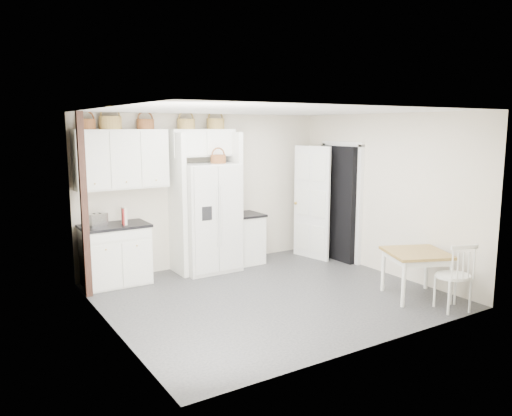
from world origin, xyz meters
TOP-DOWN VIEW (x-y plane):
  - floor at (0.00, 0.00)m, footprint 4.50×4.50m
  - ceiling at (0.00, 0.00)m, footprint 4.50×4.50m
  - wall_back at (0.00, 2.00)m, footprint 4.50×0.00m
  - wall_left at (-2.25, 0.00)m, footprint 0.00×4.00m
  - wall_right at (2.25, 0.00)m, footprint 0.00×4.00m
  - refrigerator at (-0.15, 1.64)m, footprint 0.93×0.75m
  - base_cab_left at (-1.70, 1.70)m, footprint 0.96×0.61m
  - base_cab_right at (0.63, 1.70)m, footprint 0.48×0.57m
  - dining_table at (1.70, -1.16)m, footprint 1.05×1.05m
  - windsor_chair at (1.72, -1.75)m, footprint 0.55×0.53m
  - counter_left at (-1.70, 1.70)m, footprint 1.00×0.65m
  - counter_right at (0.63, 1.70)m, footprint 0.52×0.61m
  - toaster at (-1.94, 1.71)m, footprint 0.31×0.24m
  - cookbook_red at (-1.57, 1.62)m, footprint 0.06×0.17m
  - cookbook_cream at (-1.56, 1.62)m, footprint 0.04×0.17m
  - basket_upper_a at (-2.00, 1.83)m, footprint 0.27×0.27m
  - basket_upper_b at (-1.64, 1.83)m, footprint 0.33×0.33m
  - basket_upper_c at (-1.10, 1.83)m, footprint 0.27×0.27m
  - basket_bridge_a at (-0.42, 1.83)m, footprint 0.29×0.29m
  - basket_bridge_b at (0.12, 1.83)m, footprint 0.31×0.31m
  - basket_fridge_b at (0.01, 1.54)m, footprint 0.26×0.26m
  - upper_cabinet at (-1.50, 1.83)m, footprint 1.40×0.34m
  - bridge_cabinet at (-0.15, 1.83)m, footprint 1.12×0.34m
  - fridge_panel_left at (-0.66, 1.70)m, footprint 0.08×0.60m
  - fridge_panel_right at (0.36, 1.70)m, footprint 0.08×0.60m
  - trim_post at (-2.20, 1.35)m, footprint 0.09×0.09m
  - doorway_void at (2.16, 1.00)m, footprint 0.18×0.85m
  - door_slab at (1.80, 1.33)m, footprint 0.21×0.79m

SIDE VIEW (x-z plane):
  - floor at x=0.00m, z-range 0.00..0.00m
  - dining_table at x=1.70m, z-range 0.00..0.66m
  - base_cab_right at x=0.63m, z-range 0.00..0.84m
  - base_cab_left at x=-1.70m, z-range 0.00..0.89m
  - windsor_chair at x=1.72m, z-range 0.00..0.92m
  - counter_right at x=0.63m, z-range 0.84..0.88m
  - refrigerator at x=-0.15m, z-range 0.00..1.80m
  - counter_left at x=-1.70m, z-range 0.89..0.93m
  - toaster at x=-1.94m, z-range 0.93..1.12m
  - doorway_void at x=2.16m, z-range 0.00..2.05m
  - door_slab at x=1.80m, z-range 0.00..2.05m
  - cookbook_red at x=-1.57m, z-range 0.93..1.17m
  - cookbook_cream at x=-1.56m, z-range 0.93..1.19m
  - fridge_panel_left at x=-0.66m, z-range 0.00..2.30m
  - fridge_panel_right at x=0.36m, z-range 0.00..2.30m
  - wall_back at x=0.00m, z-range -0.95..3.55m
  - wall_left at x=-2.25m, z-range -0.70..3.30m
  - wall_right at x=2.25m, z-range -0.70..3.30m
  - trim_post at x=-2.20m, z-range 0.00..2.60m
  - basket_fridge_b at x=0.01m, z-range 1.80..1.94m
  - upper_cabinet at x=-1.50m, z-range 1.45..2.35m
  - bridge_cabinet at x=-0.15m, z-range 1.90..2.35m
  - basket_upper_a at x=-2.00m, z-range 2.35..2.50m
  - basket_upper_c at x=-1.10m, z-range 2.35..2.51m
  - basket_bridge_a at x=-0.42m, z-range 2.35..2.51m
  - basket_bridge_b at x=0.12m, z-range 2.35..2.52m
  - basket_upper_b at x=-1.64m, z-range 2.35..2.54m
  - ceiling at x=0.00m, z-range 2.60..2.60m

